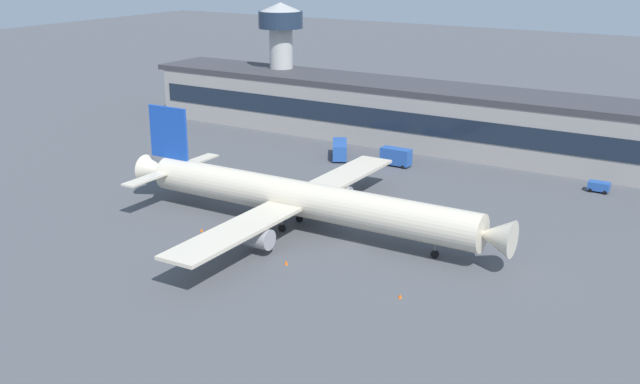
% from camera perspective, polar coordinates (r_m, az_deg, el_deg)
% --- Properties ---
extents(ground_plane, '(600.00, 600.00, 0.00)m').
position_cam_1_polar(ground_plane, '(111.42, 2.45, -3.89)').
color(ground_plane, '#4C4F54').
extents(terminal_building, '(169.55, 16.34, 12.99)m').
position_cam_1_polar(terminal_building, '(160.71, 12.87, 4.99)').
color(terminal_building, '#9E9993').
rests_on(terminal_building, ground_plane).
extents(airliner, '(64.63, 55.56, 16.30)m').
position_cam_1_polar(airliner, '(115.43, -1.45, -0.51)').
color(airliner, beige).
rests_on(airliner, ground_plane).
extents(control_tower, '(10.58, 10.58, 28.56)m').
position_cam_1_polar(control_tower, '(186.39, -2.93, 10.75)').
color(control_tower, '#B7B7B2').
rests_on(control_tower, ground_plane).
extents(stair_truck, '(6.02, 2.50, 3.55)m').
position_cam_1_polar(stair_truck, '(150.35, 5.75, 2.68)').
color(stair_truck, '#2651A5').
rests_on(stair_truck, ground_plane).
extents(baggage_tug, '(3.61, 2.12, 1.85)m').
position_cam_1_polar(baggage_tug, '(142.69, 20.13, 0.42)').
color(baggage_tug, '#2651A5').
rests_on(baggage_tug, ground_plane).
extents(fuel_truck, '(6.67, 8.66, 3.35)m').
position_cam_1_polar(fuel_truck, '(155.42, 1.49, 3.24)').
color(fuel_truck, '#2651A5').
rests_on(fuel_truck, ground_plane).
extents(traffic_cone_0, '(0.47, 0.47, 0.59)m').
position_cam_1_polar(traffic_cone_0, '(95.30, 6.01, -7.74)').
color(traffic_cone_0, '#F2590C').
rests_on(traffic_cone_0, ground_plane).
extents(traffic_cone_1, '(0.45, 0.45, 0.57)m').
position_cam_1_polar(traffic_cone_1, '(117.17, -8.86, -2.82)').
color(traffic_cone_1, '#F2590C').
rests_on(traffic_cone_1, ground_plane).
extents(traffic_cone_2, '(0.49, 0.49, 0.62)m').
position_cam_1_polar(traffic_cone_2, '(104.30, -2.55, -5.29)').
color(traffic_cone_2, '#F2590C').
rests_on(traffic_cone_2, ground_plane).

